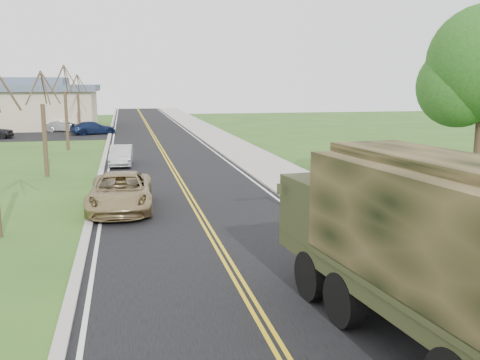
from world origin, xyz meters
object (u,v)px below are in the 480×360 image
object	(u,v)px
suv_champagne	(121,192)
pickup_navy	(435,185)
sedan_silver	(121,156)
military_truck	(420,234)

from	to	relation	value
suv_champagne	pickup_navy	xyz separation A→B (m)	(13.06, -1.64, 0.05)
suv_champagne	sedan_silver	world-z (taller)	suv_champagne
pickup_navy	suv_champagne	bearing A→B (deg)	109.26
suv_champagne	pickup_navy	size ratio (longest dim) A/B	0.98
military_truck	pickup_navy	bearing A→B (deg)	49.64
suv_champagne	military_truck	bearing A→B (deg)	-62.41
suv_champagne	pickup_navy	world-z (taller)	pickup_navy
suv_champagne	pickup_navy	bearing A→B (deg)	-4.76
suv_champagne	pickup_navy	distance (m)	13.16
military_truck	sedan_silver	size ratio (longest dim) A/B	2.06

